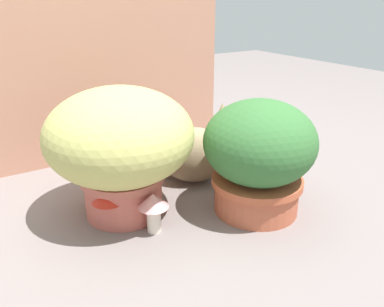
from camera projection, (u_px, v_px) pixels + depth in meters
ground_plane at (172, 208)px, 1.36m from camera, size 6.00×6.00×0.00m
cardboard_backdrop at (95, 62)px, 1.66m from camera, size 1.22×0.03×0.85m
grass_planter at (120, 144)px, 1.25m from camera, size 0.47×0.47×0.43m
leafy_planter at (259, 155)px, 1.28m from camera, size 0.37×0.37×0.39m
cat at (199, 152)px, 1.52m from camera, size 0.35×0.28×0.32m
mushroom_ornament_pink at (153, 206)px, 1.20m from camera, size 0.10×0.10×0.13m
mushroom_ornament_red at (108, 198)px, 1.21m from camera, size 0.10×0.10×0.15m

